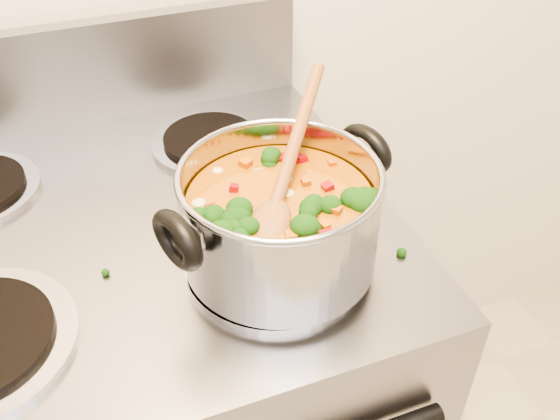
% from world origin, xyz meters
% --- Properties ---
extents(electric_range, '(0.73, 0.66, 1.08)m').
position_xyz_m(electric_range, '(-0.02, 1.16, 0.47)').
color(electric_range, gray).
rests_on(electric_range, ground).
extents(stockpot, '(0.29, 0.23, 0.14)m').
position_xyz_m(stockpot, '(0.15, 1.01, 1.00)').
color(stockpot, '#A0A0A8').
rests_on(stockpot, electric_range).
extents(wooden_spoon, '(0.19, 0.25, 0.09)m').
position_xyz_m(wooden_spoon, '(0.16, 1.03, 1.04)').
color(wooden_spoon, brown).
rests_on(wooden_spoon, stockpot).
extents(cooktop_crumbs, '(0.17, 0.35, 0.01)m').
position_xyz_m(cooktop_crumbs, '(0.11, 0.99, 0.92)').
color(cooktop_crumbs, black).
rests_on(cooktop_crumbs, electric_range).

